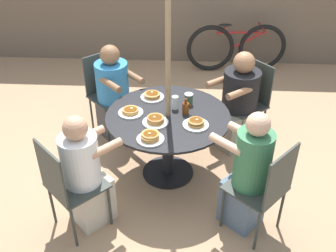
% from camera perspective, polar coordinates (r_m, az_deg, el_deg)
% --- Properties ---
extents(ground_plane, '(12.00, 12.00, 0.00)m').
position_cam_1_polar(ground_plane, '(4.14, -0.00, -6.74)').
color(ground_plane, tan).
extents(back_fence, '(10.00, 0.06, 1.70)m').
position_cam_1_polar(back_fence, '(6.27, 1.50, 16.67)').
color(back_fence, brown).
rests_on(back_fence, ground).
extents(patio_table, '(1.19, 1.19, 0.71)m').
position_cam_1_polar(patio_table, '(3.79, -0.00, -0.21)').
color(patio_table, black).
rests_on(patio_table, ground).
extents(umbrella_pole, '(0.05, 0.05, 2.33)m').
position_cam_1_polar(umbrella_pole, '(3.50, -0.00, 7.95)').
color(umbrella_pole, '#846B4C').
rests_on(umbrella_pole, ground).
extents(patio_chair_north, '(0.59, 0.59, 0.93)m').
position_cam_1_polar(patio_chair_north, '(3.28, 13.96, -8.51)').
color(patio_chair_north, '#333833').
rests_on(patio_chair_north, ground).
extents(diner_north, '(0.54, 0.53, 1.15)m').
position_cam_1_polar(diner_north, '(3.34, 11.52, -7.05)').
color(diner_north, slate).
rests_on(diner_north, ground).
extents(patio_chair_east, '(0.59, 0.59, 0.93)m').
position_cam_1_polar(patio_chair_east, '(4.47, 11.71, 4.08)').
color(patio_chair_east, '#333833').
rests_on(patio_chair_east, ground).
extents(diner_east, '(0.62, 0.61, 1.10)m').
position_cam_1_polar(diner_east, '(4.37, 10.02, 3.01)').
color(diner_east, gray).
rests_on(diner_east, ground).
extents(patio_chair_south, '(0.59, 0.59, 0.93)m').
position_cam_1_polar(patio_chair_south, '(4.61, -8.97, 5.35)').
color(patio_chair_south, '#333833').
rests_on(patio_chair_south, ground).
extents(diner_south, '(0.61, 0.61, 1.11)m').
position_cam_1_polar(diner_south, '(4.48, -7.73, 4.23)').
color(diner_south, '#3D3D42').
rests_on(diner_south, ground).
extents(patio_chair_west, '(0.59, 0.59, 0.93)m').
position_cam_1_polar(patio_chair_west, '(3.32, -14.47, -8.03)').
color(patio_chair_west, '#333833').
rests_on(patio_chair_west, ground).
extents(diner_west, '(0.53, 0.53, 1.10)m').
position_cam_1_polar(diner_west, '(3.39, -11.89, -7.05)').
color(diner_west, beige).
rests_on(diner_west, ground).
extents(pancake_plate_a, '(0.24, 0.24, 0.07)m').
position_cam_1_polar(pancake_plate_a, '(3.59, -1.86, 0.79)').
color(pancake_plate_a, white).
rests_on(pancake_plate_a, patio_table).
extents(pancake_plate_b, '(0.24, 0.24, 0.08)m').
position_cam_1_polar(pancake_plate_b, '(3.36, -2.59, -1.66)').
color(pancake_plate_b, white).
rests_on(pancake_plate_b, patio_table).
extents(pancake_plate_c, '(0.24, 0.24, 0.07)m').
position_cam_1_polar(pancake_plate_c, '(3.56, 4.07, 0.37)').
color(pancake_plate_c, white).
rests_on(pancake_plate_c, patio_table).
extents(pancake_plate_d, '(0.24, 0.24, 0.06)m').
position_cam_1_polar(pancake_plate_d, '(3.75, -5.45, 2.09)').
color(pancake_plate_d, white).
rests_on(pancake_plate_d, patio_table).
extents(pancake_plate_e, '(0.24, 0.24, 0.07)m').
position_cam_1_polar(pancake_plate_e, '(3.99, -2.29, 4.38)').
color(pancake_plate_e, white).
rests_on(pancake_plate_e, patio_table).
extents(syrup_bottle, '(0.09, 0.06, 0.16)m').
position_cam_1_polar(syrup_bottle, '(3.71, 2.59, 2.65)').
color(syrup_bottle, '#602D0F').
rests_on(syrup_bottle, patio_table).
extents(coffee_cup, '(0.08, 0.08, 0.11)m').
position_cam_1_polar(coffee_cup, '(3.87, 3.02, 3.95)').
color(coffee_cup, '#33513D').
rests_on(coffee_cup, patio_table).
extents(drinking_glass_a, '(0.06, 0.06, 0.13)m').
position_cam_1_polar(drinking_glass_a, '(3.79, 1.03, 3.43)').
color(drinking_glass_a, silver).
rests_on(drinking_glass_a, patio_table).
extents(bicycle, '(1.52, 0.44, 0.74)m').
position_cam_1_polar(bicycle, '(6.17, 9.91, 11.15)').
color(bicycle, black).
rests_on(bicycle, ground).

